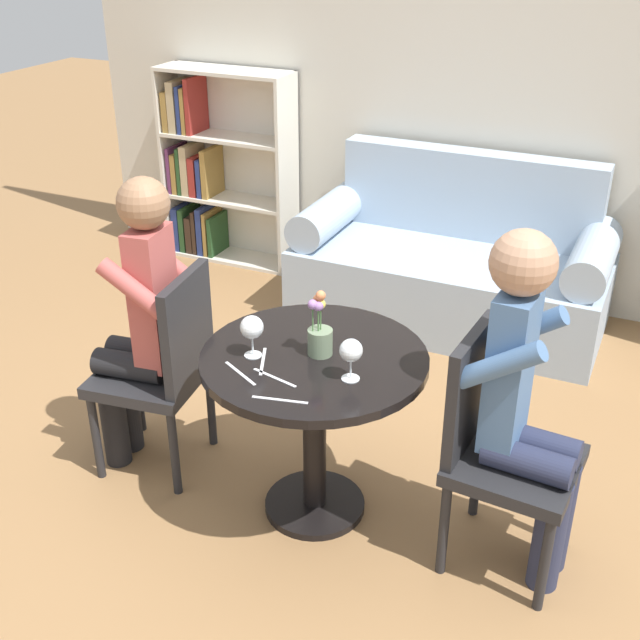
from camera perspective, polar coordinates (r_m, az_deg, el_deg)
ground_plane at (r=3.32m, az=-0.37°, el=-13.14°), size 16.00×16.00×0.00m
back_wall at (r=4.74m, az=11.87°, el=17.13°), size 5.20×0.05×2.70m
round_table at (r=2.99m, az=-0.40°, el=-5.21°), size 0.84×0.84×0.71m
couch at (r=4.64m, az=9.36°, el=3.67°), size 1.73×0.80×0.92m
bookshelf_left at (r=5.43m, az=-7.45°, el=10.49°), size 0.89×0.28×1.26m
chair_left at (r=3.33m, az=-11.00°, el=-3.08°), size 0.47×0.47×0.90m
chair_right at (r=2.88m, az=12.47°, el=-8.51°), size 0.45×0.45×0.90m
person_left at (r=3.27m, az=-12.71°, el=-0.13°), size 0.44×0.37×1.28m
person_right at (r=2.75m, az=14.54°, el=-5.62°), size 0.43×0.36×1.29m
wine_glass_left at (r=2.86m, az=-4.87°, el=-0.61°), size 0.09×0.09×0.16m
wine_glass_right at (r=2.71m, az=2.22°, el=-2.27°), size 0.08×0.08×0.15m
flower_vase at (r=2.87m, az=-0.02°, el=-0.93°), size 0.09×0.09×0.25m
knife_left_setting at (r=2.87m, az=-4.09°, el=-2.95°), size 0.09×0.18×0.00m
fork_left_setting at (r=2.77m, az=-3.25°, el=-4.12°), size 0.19×0.06×0.00m
knife_right_setting at (r=2.81m, az=-5.70°, el=-3.79°), size 0.17×0.10×0.00m
fork_right_setting at (r=2.65m, az=-2.87°, el=-5.69°), size 0.19×0.05×0.00m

